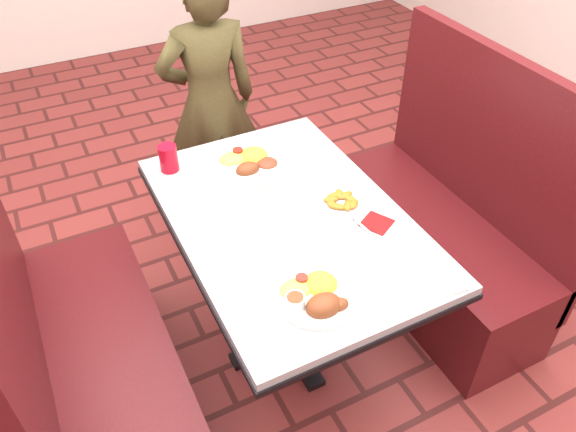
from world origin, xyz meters
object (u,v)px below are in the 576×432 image
object	(u,v)px
plantain_plate	(342,202)
booth_bench_right	(440,235)
diner_person	(210,103)
far_dinner_plate	(249,159)
dining_table	(288,235)
booth_bench_left	(95,366)
near_dinner_plate	(317,293)
red_tumbler	(168,158)

from	to	relation	value
plantain_plate	booth_bench_right	bearing A→B (deg)	3.28
diner_person	far_dinner_plate	world-z (taller)	diner_person
dining_table	booth_bench_left	size ratio (longest dim) A/B	1.01
diner_person	far_dinner_plate	size ratio (longest dim) A/B	4.72
booth_bench_left	diner_person	size ratio (longest dim) A/B	0.87
far_dinner_plate	booth_bench_left	bearing A→B (deg)	-155.57
booth_bench_left	diner_person	bearing A→B (deg)	49.58
dining_table	plantain_plate	size ratio (longest dim) A/B	6.26
diner_person	near_dinner_plate	bearing A→B (deg)	86.46
dining_table	booth_bench_left	xyz separation A→B (m)	(-0.80, 0.00, -0.32)
dining_table	diner_person	distance (m)	1.03
booth_bench_left	booth_bench_right	xyz separation A→B (m)	(1.60, 0.00, 0.00)
dining_table	diner_person	xyz separation A→B (m)	(0.08, 1.03, 0.04)
diner_person	plantain_plate	world-z (taller)	diner_person
diner_person	far_dinner_plate	distance (m)	0.67
dining_table	booth_bench_right	distance (m)	0.86
near_dinner_plate	far_dinner_plate	size ratio (longest dim) A/B	0.92
red_tumbler	diner_person	bearing A→B (deg)	55.52
booth_bench_right	plantain_plate	bearing A→B (deg)	-176.72
diner_person	booth_bench_right	bearing A→B (deg)	128.61
booth_bench_left	far_dinner_plate	bearing A→B (deg)	24.43
booth_bench_left	far_dinner_plate	distance (m)	0.99
booth_bench_right	red_tumbler	world-z (taller)	booth_bench_right
dining_table	booth_bench_left	world-z (taller)	booth_bench_left
dining_table	diner_person	bearing A→B (deg)	85.59
booth_bench_right	plantain_plate	size ratio (longest dim) A/B	6.19
booth_bench_right	plantain_plate	xyz separation A→B (m)	(-0.59, -0.03, 0.43)
booth_bench_left	diner_person	xyz separation A→B (m)	(0.88, 1.03, 0.36)
booth_bench_left	far_dinner_plate	world-z (taller)	booth_bench_left
red_tumbler	dining_table	bearing A→B (deg)	-58.39
booth_bench_left	red_tumbler	distance (m)	0.84
dining_table	red_tumbler	world-z (taller)	red_tumbler
booth_bench_left	booth_bench_right	world-z (taller)	same
diner_person	plantain_plate	distance (m)	1.08
far_dinner_plate	red_tumbler	world-z (taller)	red_tumbler
far_dinner_plate	dining_table	bearing A→B (deg)	-91.05
booth_bench_right	diner_person	distance (m)	1.31
dining_table	plantain_plate	world-z (taller)	plantain_plate
dining_table	diner_person	size ratio (longest dim) A/B	0.87
near_dinner_plate	plantain_plate	bearing A→B (deg)	49.43
dining_table	plantain_plate	distance (m)	0.24
dining_table	far_dinner_plate	bearing A→B (deg)	88.95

